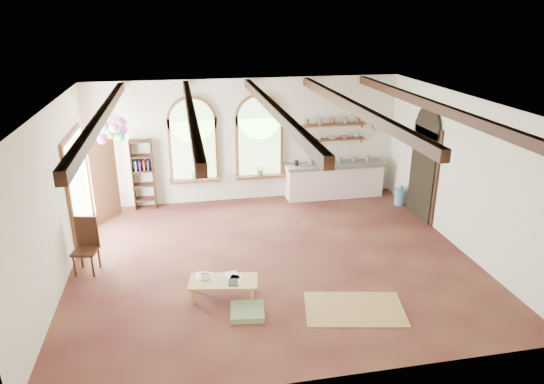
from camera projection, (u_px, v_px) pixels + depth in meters
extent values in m
plane|color=brown|center=(273.00, 259.00, 9.94)|extent=(8.00, 8.00, 0.00)
cube|color=brown|center=(194.00, 150.00, 12.33)|extent=(1.24, 0.08, 1.64)
cylinder|color=brown|center=(192.00, 121.00, 12.07)|extent=(1.24, 0.08, 1.24)
cube|color=#90BC71|center=(194.00, 150.00, 12.30)|extent=(1.10, 0.04, 1.50)
cube|color=brown|center=(196.00, 180.00, 12.53)|extent=(1.30, 0.28, 0.08)
cube|color=brown|center=(259.00, 146.00, 12.64)|extent=(1.24, 0.08, 1.64)
cylinder|color=brown|center=(259.00, 118.00, 12.37)|extent=(1.24, 0.08, 1.24)
cube|color=#90BC71|center=(260.00, 147.00, 12.60)|extent=(1.10, 0.04, 1.50)
cube|color=brown|center=(260.00, 176.00, 12.83)|extent=(1.30, 0.28, 0.08)
cube|color=brown|center=(79.00, 189.00, 10.48)|extent=(0.10, 1.90, 2.50)
cube|color=black|center=(423.00, 174.00, 11.63)|extent=(0.10, 1.30, 2.40)
cube|color=silver|center=(334.00, 181.00, 13.13)|extent=(2.60, 0.55, 0.86)
cube|color=slate|center=(335.00, 165.00, 12.97)|extent=(2.68, 0.62, 0.08)
cube|color=brown|center=(334.00, 139.00, 12.90)|extent=(1.70, 0.24, 0.04)
cube|color=brown|center=(334.00, 125.00, 12.76)|extent=(1.70, 0.24, 0.04)
cylinder|color=black|center=(378.00, 124.00, 13.06)|extent=(0.32, 0.04, 0.32)
cube|color=#321B10|center=(133.00, 175.00, 12.14)|extent=(0.03, 0.32, 1.80)
cube|color=#321B10|center=(153.00, 174.00, 12.23)|extent=(0.03, 0.32, 1.80)
cube|color=tan|center=(223.00, 282.00, 8.52)|extent=(1.27, 0.75, 0.04)
cube|color=tan|center=(193.00, 296.00, 8.39)|extent=(0.05, 0.05, 0.30)
cube|color=tan|center=(252.00, 296.00, 8.40)|extent=(0.05, 0.05, 0.30)
cube|color=tan|center=(196.00, 284.00, 8.75)|extent=(0.05, 0.05, 0.30)
cube|color=tan|center=(253.00, 284.00, 8.77)|extent=(0.05, 0.05, 0.30)
cube|color=#321B10|center=(85.00, 251.00, 9.29)|extent=(0.51, 0.51, 0.05)
cube|color=#321B10|center=(87.00, 232.00, 9.36)|extent=(0.43, 0.13, 0.64)
cube|color=tan|center=(354.00, 309.00, 8.28)|extent=(1.84, 1.34, 0.02)
cube|color=#6F8B60|center=(247.00, 312.00, 8.13)|extent=(0.63, 0.63, 0.10)
cylinder|color=#5886BD|center=(377.00, 186.00, 13.44)|extent=(0.28, 0.28, 0.43)
sphere|color=#5886BD|center=(378.00, 177.00, 13.34)|extent=(0.15, 0.15, 0.15)
cylinder|color=#5886BD|center=(400.00, 197.00, 12.65)|extent=(0.28, 0.28, 0.42)
sphere|color=#5886BD|center=(401.00, 188.00, 12.56)|extent=(0.15, 0.15, 0.15)
cylinder|color=silver|center=(110.00, 109.00, 10.49)|extent=(0.01, 0.01, 0.85)
sphere|color=#2BBE9A|center=(120.00, 136.00, 10.70)|extent=(0.21, 0.21, 0.21)
sphere|color=#F252F6|center=(123.00, 130.00, 10.77)|extent=(0.21, 0.21, 0.21)
sphere|color=#FF5435|center=(122.00, 123.00, 10.86)|extent=(0.21, 0.21, 0.21)
sphere|color=white|center=(113.00, 119.00, 10.72)|extent=(0.21, 0.21, 0.21)
sphere|color=gold|center=(111.00, 134.00, 10.89)|extent=(0.21, 0.21, 0.21)
sphere|color=#45A15E|center=(103.00, 129.00, 10.80)|extent=(0.21, 0.21, 0.21)
sphere|color=#BE5995|center=(104.00, 126.00, 10.62)|extent=(0.21, 0.21, 0.21)
sphere|color=#5637ED|center=(100.00, 121.00, 10.47)|extent=(0.21, 0.21, 0.21)
sphere|color=#F5369A|center=(102.00, 139.00, 10.46)|extent=(0.21, 0.21, 0.21)
sphere|color=#4AD44A|center=(110.00, 133.00, 10.51)|extent=(0.21, 0.21, 0.21)
sphere|color=#D39B9F|center=(114.00, 128.00, 10.43)|extent=(0.21, 0.21, 0.21)
sphere|color=#A950BB|center=(121.00, 122.00, 10.43)|extent=(0.21, 0.21, 0.21)
imported|color=olive|center=(201.00, 278.00, 8.58)|extent=(0.17, 0.24, 0.02)
cube|color=black|center=(233.00, 282.00, 8.44)|extent=(0.20, 0.26, 0.01)
imported|color=#598C4C|center=(195.00, 173.00, 12.44)|extent=(0.27, 0.23, 0.30)
imported|color=#598C4C|center=(260.00, 170.00, 12.74)|extent=(0.27, 0.23, 0.30)
imported|color=white|center=(307.00, 138.00, 12.74)|extent=(0.12, 0.10, 0.10)
imported|color=beige|center=(319.00, 138.00, 12.81)|extent=(0.10, 0.10, 0.09)
imported|color=beige|center=(332.00, 138.00, 12.88)|extent=(0.22, 0.22, 0.05)
imported|color=#8C664C|center=(345.00, 137.00, 12.94)|extent=(0.20, 0.20, 0.06)
imported|color=slate|center=(357.00, 134.00, 12.98)|extent=(0.18, 0.18, 0.19)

